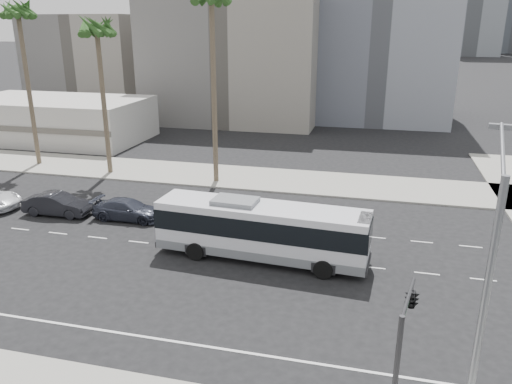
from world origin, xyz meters
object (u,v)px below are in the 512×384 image
(car_a, at_px, (128,209))
(streetlight_corner, at_px, (483,304))
(car_b, at_px, (58,204))
(palm_far, at_px, (18,14))
(city_bus, at_px, (261,229))
(palm_mid, at_px, (97,32))
(palm_near, at_px, (211,1))
(traffic_signal, at_px, (411,302))

(car_a, relative_size, streetlight_corner, 0.50)
(car_b, bearing_deg, palm_far, 39.40)
(city_bus, distance_m, palm_far, 33.42)
(car_a, xyz_separation_m, car_b, (-5.50, -0.44, 0.08))
(city_bus, distance_m, streetlight_corner, 16.68)
(car_b, bearing_deg, palm_mid, 7.69)
(palm_near, xyz_separation_m, palm_mid, (-10.69, 0.17, -2.43))
(city_bus, bearing_deg, palm_far, 153.92)
(palm_far, bearing_deg, city_bus, -29.83)
(car_a, xyz_separation_m, palm_near, (3.38, 10.19, 14.60))
(streetlight_corner, distance_m, traffic_signal, 3.39)
(city_bus, xyz_separation_m, streetlight_corner, (9.63, -13.03, 3.96))
(car_a, height_order, palm_far, palm_far)
(streetlight_corner, xyz_separation_m, traffic_signal, (-1.73, 2.43, -1.60))
(car_b, height_order, palm_far, palm_far)
(traffic_signal, distance_m, palm_far, 44.59)
(car_b, bearing_deg, car_a, -87.23)
(car_a, relative_size, palm_far, 0.33)
(traffic_signal, height_order, palm_near, palm_near)
(palm_near, height_order, palm_mid, palm_near)
(car_a, distance_m, traffic_signal, 24.03)
(palm_near, bearing_deg, palm_far, 176.17)
(car_b, xyz_separation_m, palm_mid, (-1.81, 10.80, 12.09))
(car_b, bearing_deg, city_bus, -103.81)
(streetlight_corner, relative_size, traffic_signal, 2.02)
(car_a, bearing_deg, streetlight_corner, -130.16)
(palm_near, bearing_deg, streetlight_corner, -57.68)
(city_bus, height_order, traffic_signal, traffic_signal)
(traffic_signal, bearing_deg, city_bus, 136.82)
(car_a, bearing_deg, palm_near, -18.97)
(traffic_signal, bearing_deg, palm_near, 132.12)
(car_a, xyz_separation_m, palm_mid, (-7.31, 10.36, 12.17))
(palm_near, bearing_deg, car_a, -108.34)
(car_a, bearing_deg, city_bus, -110.41)
(streetlight_corner, xyz_separation_m, palm_near, (-17.17, 27.14, 9.46))
(palm_mid, bearing_deg, streetlight_corner, -44.43)
(palm_near, bearing_deg, palm_mid, 179.08)
(palm_mid, height_order, palm_far, palm_far)
(palm_far, bearing_deg, traffic_signal, -36.79)
(streetlight_corner, bearing_deg, palm_near, 131.27)
(palm_near, bearing_deg, city_bus, -61.88)
(city_bus, height_order, car_b, city_bus)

